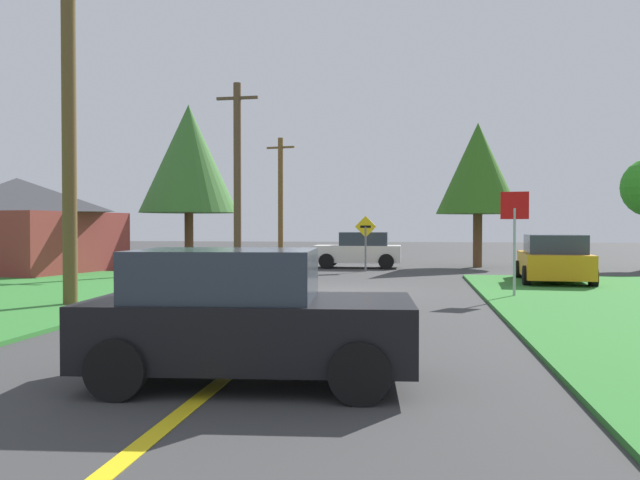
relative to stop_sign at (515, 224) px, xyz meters
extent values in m
plane|color=#393939|center=(-4.93, 1.42, -1.96)|extent=(120.00, 120.00, 0.00)
cube|color=yellow|center=(-4.93, -6.58, -1.95)|extent=(0.20, 14.00, 0.01)
cylinder|color=#9EA0A8|center=(0.00, 0.00, -0.77)|extent=(0.07, 0.07, 2.37)
cube|color=red|center=(0.00, 0.00, 0.48)|extent=(0.71, 0.18, 0.72)
cube|color=black|center=(-4.56, -10.13, -1.32)|extent=(4.03, 2.18, 0.76)
cube|color=#2D3842|center=(-4.87, -10.15, -0.64)|extent=(2.26, 1.82, 0.60)
cylinder|color=black|center=(-3.30, -9.10, -1.62)|extent=(0.69, 0.27, 0.68)
cylinder|color=black|center=(-3.16, -10.95, -1.62)|extent=(0.69, 0.27, 0.68)
cylinder|color=black|center=(-5.95, -9.30, -1.62)|extent=(0.69, 0.27, 0.68)
cylinder|color=black|center=(-5.81, -11.15, -1.62)|extent=(0.69, 0.27, 0.68)
cube|color=white|center=(-5.16, 12.18, -1.32)|extent=(3.91, 1.85, 0.76)
cube|color=#2D3842|center=(-4.87, 12.19, -0.64)|extent=(2.16, 1.61, 0.60)
cylinder|color=black|center=(-6.47, 11.28, -1.62)|extent=(0.68, 0.23, 0.68)
cylinder|color=black|center=(-6.49, 13.05, -1.62)|extent=(0.68, 0.23, 0.68)
cylinder|color=black|center=(-3.83, 11.31, -1.62)|extent=(0.68, 0.23, 0.68)
cylinder|color=black|center=(-3.85, 13.08, -1.62)|extent=(0.68, 0.23, 0.68)
cube|color=orange|center=(1.93, 4.75, -1.32)|extent=(2.33, 4.58, 0.76)
cube|color=#2D3842|center=(1.91, 4.48, -0.64)|extent=(1.94, 2.57, 0.60)
cylinder|color=black|center=(1.08, 6.34, -1.62)|extent=(0.27, 0.70, 0.68)
cylinder|color=black|center=(3.02, 6.18, -1.62)|extent=(0.27, 0.70, 0.68)
cylinder|color=black|center=(0.84, 3.32, -1.62)|extent=(0.27, 0.70, 0.68)
cylinder|color=black|center=(2.78, 3.17, -1.62)|extent=(0.27, 0.70, 0.68)
cylinder|color=brown|center=(-10.58, -3.40, 2.07)|extent=(0.33, 0.33, 8.05)
cylinder|color=brown|center=(-9.99, 9.28, 1.99)|extent=(0.32, 0.32, 7.90)
cube|color=brown|center=(-9.99, 9.28, 5.31)|extent=(1.80, 0.23, 0.12)
cylinder|color=brown|center=(-10.72, 21.96, 1.68)|extent=(0.31, 0.31, 7.27)
cube|color=brown|center=(-10.72, 21.96, 4.73)|extent=(1.78, 0.51, 0.12)
cylinder|color=slate|center=(-4.62, 9.78, -1.02)|extent=(0.08, 0.08, 1.87)
cube|color=yellow|center=(-4.62, 9.78, -0.09)|extent=(0.90, 0.16, 0.91)
cube|color=black|center=(-4.62, 9.78, -0.09)|extent=(0.45, 0.10, 0.10)
cylinder|color=brown|center=(0.27, 13.36, -0.73)|extent=(0.42, 0.42, 2.47)
cone|color=#32671C|center=(0.27, 13.36, 2.60)|extent=(3.80, 3.80, 4.18)
cylinder|color=brown|center=(-13.54, 13.37, -0.68)|extent=(0.43, 0.43, 2.55)
cone|color=#366C2B|center=(-13.54, 13.37, 3.23)|extent=(4.79, 4.79, 5.27)
cube|color=maroon|center=(-18.59, 7.06, -0.73)|extent=(7.64, 7.01, 2.46)
pyramid|color=#3F3F44|center=(-18.59, 7.06, 1.19)|extent=(7.64, 7.01, 1.39)
camera|label=1|loc=(-2.59, -18.00, -0.05)|focal=37.43mm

